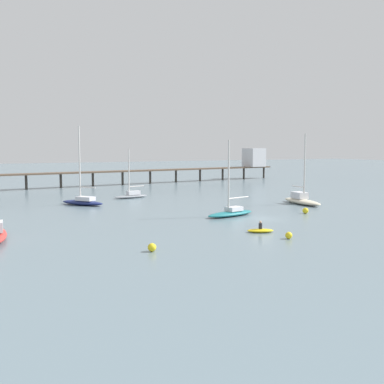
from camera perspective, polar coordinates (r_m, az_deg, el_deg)
ground_plane at (r=54.60m, az=8.66°, el=-3.30°), size 400.00×400.00×0.00m
pier at (r=112.12m, az=0.80°, el=3.52°), size 83.58×13.17×7.92m
sailboat_cream at (r=69.64m, az=13.34°, el=-0.89°), size 2.96×8.62×10.26m
sailboat_navy at (r=68.38m, az=-13.29°, el=-1.02°), size 5.84×6.99×11.31m
sailboat_gray at (r=76.29m, az=-7.48°, el=-0.30°), size 6.17×2.58×8.03m
sailboat_teal at (r=56.30m, az=4.82°, el=-2.42°), size 7.43×3.68×9.20m
dinghy_yellow at (r=46.11m, az=8.42°, el=-4.68°), size 2.85×2.08×1.14m
mooring_buoy_far at (r=37.53m, az=-4.95°, el=-6.81°), size 0.69×0.69×0.69m
mooring_buoy_near at (r=59.94m, az=13.79°, el=-2.24°), size 0.74×0.74×0.74m
mooring_buoy_inner at (r=43.36m, az=11.83°, el=-5.25°), size 0.64×0.64×0.64m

